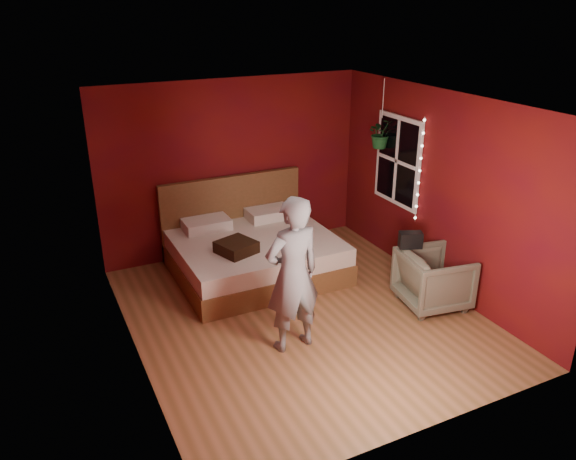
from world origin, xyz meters
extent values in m
plane|color=brown|center=(0.00, 0.00, 0.00)|extent=(4.50, 4.50, 0.00)
cube|color=#66130A|center=(0.00, 2.26, 1.30)|extent=(4.00, 0.02, 2.60)
cube|color=#66130A|center=(0.00, -2.26, 1.30)|extent=(4.00, 0.02, 2.60)
cube|color=#66130A|center=(-2.01, 0.00, 1.30)|extent=(0.02, 4.50, 2.60)
cube|color=#66130A|center=(2.01, 0.00, 1.30)|extent=(0.02, 4.50, 2.60)
cube|color=silver|center=(0.00, 0.00, 2.61)|extent=(4.00, 4.50, 0.02)
cube|color=white|center=(1.97, 0.90, 1.50)|extent=(0.04, 0.97, 1.27)
cube|color=black|center=(1.96, 0.90, 1.50)|extent=(0.02, 0.85, 1.15)
cube|color=white|center=(1.95, 0.90, 1.50)|extent=(0.03, 0.05, 1.15)
cube|color=white|center=(1.95, 0.90, 1.50)|extent=(0.03, 0.85, 0.05)
cylinder|color=silver|center=(1.94, 0.38, 1.50)|extent=(0.01, 0.01, 1.45)
sphere|color=#FFF2CC|center=(1.94, 0.38, 0.83)|extent=(0.04, 0.04, 0.04)
sphere|color=#FFF2CC|center=(1.94, 0.38, 0.99)|extent=(0.04, 0.04, 0.04)
sphere|color=#FFF2CC|center=(1.94, 0.38, 1.16)|extent=(0.04, 0.04, 0.04)
sphere|color=#FFF2CC|center=(1.94, 0.38, 1.33)|extent=(0.04, 0.04, 0.04)
sphere|color=#FFF2CC|center=(1.94, 0.38, 1.50)|extent=(0.04, 0.04, 0.04)
sphere|color=#FFF2CC|center=(1.94, 0.38, 1.67)|extent=(0.04, 0.04, 0.04)
sphere|color=#FFF2CC|center=(1.94, 0.38, 1.84)|extent=(0.04, 0.04, 0.04)
sphere|color=#FFF2CC|center=(1.94, 0.38, 2.01)|extent=(0.04, 0.04, 0.04)
sphere|color=#FFF2CC|center=(1.94, 0.38, 2.17)|extent=(0.04, 0.04, 0.04)
cube|color=brown|center=(-0.08, 1.27, 0.15)|extent=(2.19, 1.86, 0.31)
cube|color=beige|center=(-0.08, 1.27, 0.43)|extent=(2.14, 1.82, 0.24)
cube|color=brown|center=(-0.08, 2.16, 0.60)|extent=(2.19, 0.09, 1.20)
cube|color=silver|center=(-0.57, 1.89, 0.62)|extent=(0.66, 0.42, 0.15)
cube|color=silver|center=(0.41, 1.89, 0.62)|extent=(0.66, 0.42, 0.15)
imported|color=slate|center=(-0.40, -0.53, 0.89)|extent=(0.68, 0.47, 1.78)
imported|color=#6A6854|center=(1.60, -0.49, 0.36)|extent=(0.91, 0.89, 0.73)
cube|color=black|center=(1.41, -0.21, 0.83)|extent=(0.32, 0.24, 0.20)
cube|color=black|center=(-0.48, 0.96, 0.62)|extent=(0.56, 0.56, 0.16)
cylinder|color=silver|center=(1.88, 1.22, 2.33)|extent=(0.01, 0.01, 0.55)
imported|color=#195926|center=(1.88, 1.22, 1.84)|extent=(0.45, 0.41, 0.43)
camera|label=1|loc=(-2.79, -5.31, 3.65)|focal=35.00mm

